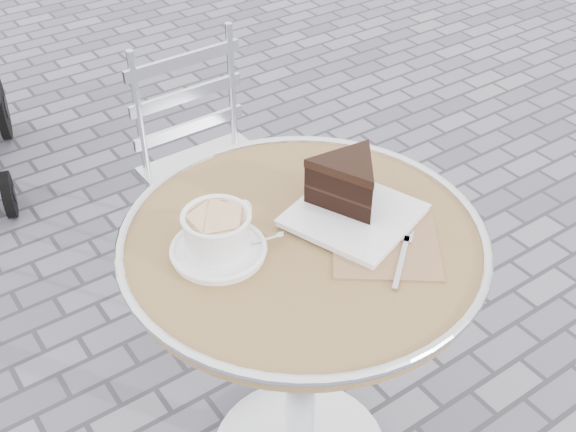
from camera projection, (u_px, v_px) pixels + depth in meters
cafe_table at (302, 297)px, 1.49m from camera, size 0.72×0.72×0.74m
cappuccino_set at (218, 236)px, 1.33m from camera, size 0.21×0.18×0.09m
cake_plate_set at (350, 190)px, 1.42m from camera, size 0.28×0.39×0.12m
bistro_chair at (202, 142)px, 2.10m from camera, size 0.36×0.36×0.80m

